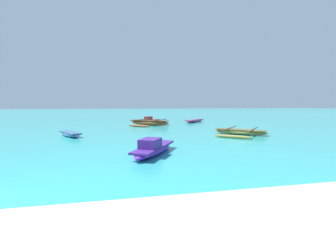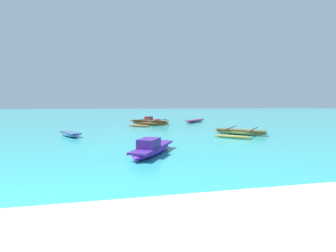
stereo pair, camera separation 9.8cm
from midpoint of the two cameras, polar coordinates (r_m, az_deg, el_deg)
moored_boat_0 at (r=9.07m, az=-4.01°, el=-5.63°), size 2.30×3.28×0.67m
moored_boat_1 at (r=15.31m, az=-23.71°, el=-1.86°), size 1.80×2.39×0.28m
moored_boat_2 at (r=24.69m, az=-4.70°, el=1.37°), size 2.46×2.80×0.72m
moored_boat_3 at (r=15.68m, az=17.70°, el=-1.41°), size 4.47×4.63×0.40m
moored_boat_4 at (r=25.87m, az=6.64°, el=1.34°), size 3.28×3.45×0.30m
moored_boat_5 at (r=21.84m, az=-4.85°, el=0.87°), size 4.23×4.50×0.55m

